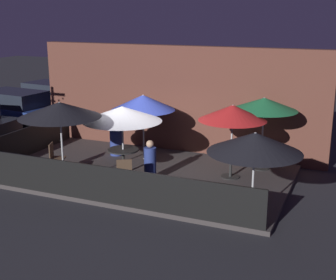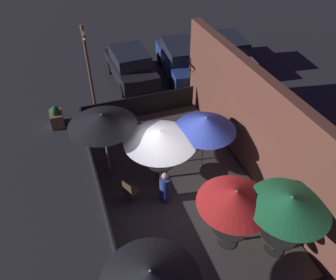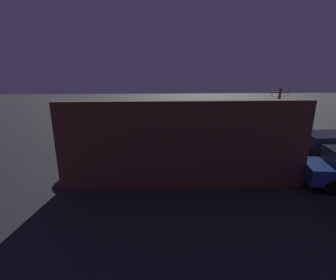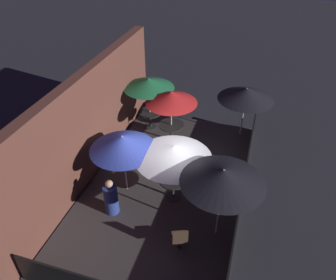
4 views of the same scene
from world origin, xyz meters
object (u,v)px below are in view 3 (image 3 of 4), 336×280
object	(u,v)px
dining_table_2	(111,164)
patron_1	(214,159)
patio_umbrella_2	(109,133)
patio_umbrella_3	(193,132)
patio_chair_0	(172,143)
patio_umbrella_0	(187,125)
dining_table_1	(128,155)
patio_umbrella_1	(127,129)
patio_umbrella_5	(110,119)
patron_0	(168,148)
light_post	(277,116)
patio_chair_1	(218,145)
planter_box	(249,136)
patio_umbrella_4	(201,113)
dining_table_0	(186,148)
parked_car_0	(325,148)

from	to	relation	value
dining_table_2	patron_1	xyz separation A→B (m)	(-4.75, -0.46, -0.04)
patio_umbrella_2	patio_umbrella_3	distance (m)	3.75
dining_table_2	patio_chair_0	bearing A→B (deg)	-132.06
patio_umbrella_0	dining_table_1	bearing A→B (deg)	17.62
patio_umbrella_1	patio_umbrella_5	xyz separation A→B (m)	(1.21, -2.57, -0.07)
patron_0	light_post	world-z (taller)	light_post
dining_table_1	dining_table_2	xyz separation A→B (m)	(0.65, 1.10, 0.00)
patio_chair_0	patio_chair_1	size ratio (longest dim) A/B	1.00
patio_umbrella_5	dining_table_2	world-z (taller)	patio_umbrella_5
patio_chair_0	planter_box	xyz separation A→B (m)	(-5.12, -1.82, -0.22)
patio_chair_0	patron_1	world-z (taller)	patron_1
patron_0	patio_umbrella_4	bearing A→B (deg)	-76.46
patio_chair_0	patron_1	bearing A→B (deg)	3.43
patio_umbrella_5	patio_umbrella_4	bearing A→B (deg)	179.36
patio_umbrella_0	patio_umbrella_3	world-z (taller)	patio_umbrella_3
patio_umbrella_3	light_post	distance (m)	6.00
dining_table_0	patio_chair_1	distance (m)	2.00
dining_table_0	planter_box	xyz separation A→B (m)	(-4.44, -3.03, -0.32)
patio_umbrella_3	light_post	bearing A→B (deg)	-151.28
patio_umbrella_0	patio_umbrella_2	world-z (taller)	patio_umbrella_2
patron_0	patio_umbrella_2	bearing A→B (deg)	107.95
patio_umbrella_0	dining_table_1	xyz separation A→B (m)	(2.98, 0.95, -1.23)
dining_table_1	patron_1	bearing A→B (deg)	171.12
dining_table_0	light_post	bearing A→B (deg)	-165.94
patio_umbrella_1	patio_umbrella_2	xyz separation A→B (m)	(0.65, 1.10, 0.10)
patio_chair_0	patio_umbrella_4	bearing A→B (deg)	72.55
patio_umbrella_0	dining_table_0	bearing A→B (deg)	-63.43
patio_umbrella_1	patio_chair_0	size ratio (longest dim) A/B	2.31
patio_umbrella_3	patron_1	size ratio (longest dim) A/B	1.70
patio_umbrella_0	patron_1	bearing A→B (deg)	125.11
dining_table_0	parked_car_0	size ratio (longest dim) A/B	0.23
patio_umbrella_5	dining_table_2	distance (m)	3.92
patio_umbrella_1	patio_umbrella_4	bearing A→B (deg)	-147.69
planter_box	parked_car_0	bearing A→B (deg)	123.72
dining_table_0	patio_chair_0	world-z (taller)	patio_chair_0
patron_0	planter_box	world-z (taller)	patron_0
patio_chair_1	parked_car_0	world-z (taller)	parked_car_0
patio_umbrella_2	parked_car_0	size ratio (longest dim) A/B	0.55
dining_table_1	parked_car_0	size ratio (longest dim) A/B	0.25
patio_umbrella_5	patron_1	bearing A→B (deg)	148.81
dining_table_2	patio_chair_1	distance (m)	6.16
patio_chair_0	planter_box	distance (m)	5.44
patio_umbrella_2	patron_0	size ratio (longest dim) A/B	1.87
patio_umbrella_3	dining_table_2	world-z (taller)	patio_umbrella_3
patio_umbrella_5	patio_chair_0	distance (m)	3.78
planter_box	parked_car_0	distance (m)	4.63
patio_umbrella_5	dining_table_1	world-z (taller)	patio_umbrella_5
patio_umbrella_2	light_post	world-z (taller)	light_post
patio_umbrella_5	dining_table_0	bearing A→B (deg)	158.80
patio_chair_0	patron_1	xyz separation A→B (m)	(-1.80, 2.81, 0.04)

